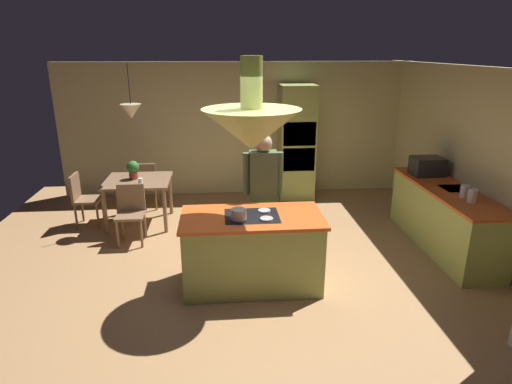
# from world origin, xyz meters

# --- Properties ---
(ground) EXTENTS (8.16, 8.16, 0.00)m
(ground) POSITION_xyz_m (0.00, 0.00, 0.00)
(ground) COLOR #AD7F51
(wall_back) EXTENTS (6.80, 0.10, 2.55)m
(wall_back) POSITION_xyz_m (0.00, 3.45, 1.27)
(wall_back) COLOR beige
(wall_back) RESTS_ON ground
(wall_right) EXTENTS (0.10, 7.20, 2.55)m
(wall_right) POSITION_xyz_m (3.25, 0.40, 1.27)
(wall_right) COLOR beige
(wall_right) RESTS_ON ground
(kitchen_island) EXTENTS (1.68, 0.88, 0.93)m
(kitchen_island) POSITION_xyz_m (0.00, -0.20, 0.46)
(kitchen_island) COLOR #A8B259
(kitchen_island) RESTS_ON ground
(counter_run_right) EXTENTS (0.73, 2.32, 0.91)m
(counter_run_right) POSITION_xyz_m (2.84, 0.60, 0.46)
(counter_run_right) COLOR #A8B259
(counter_run_right) RESTS_ON ground
(oven_tower) EXTENTS (0.66, 0.62, 2.15)m
(oven_tower) POSITION_xyz_m (1.10, 3.04, 1.08)
(oven_tower) COLOR #A8B259
(oven_tower) RESTS_ON ground
(dining_table) EXTENTS (1.04, 0.94, 0.76)m
(dining_table) POSITION_xyz_m (-1.70, 1.90, 0.66)
(dining_table) COLOR #836144
(dining_table) RESTS_ON ground
(person_at_island) EXTENTS (0.53, 0.23, 1.74)m
(person_at_island) POSITION_xyz_m (0.20, 0.51, 1.00)
(person_at_island) COLOR tan
(person_at_island) RESTS_ON ground
(range_hood) EXTENTS (1.10, 1.10, 1.00)m
(range_hood) POSITION_xyz_m (0.00, -0.20, 1.96)
(range_hood) COLOR #A8B259
(pendant_light_over_table) EXTENTS (0.32, 0.32, 0.82)m
(pendant_light_over_table) POSITION_xyz_m (-1.70, 1.90, 1.86)
(pendant_light_over_table) COLOR beige
(chair_facing_island) EXTENTS (0.40, 0.40, 0.87)m
(chair_facing_island) POSITION_xyz_m (-1.70, 1.21, 0.50)
(chair_facing_island) COLOR #836144
(chair_facing_island) RESTS_ON ground
(chair_by_back_wall) EXTENTS (0.40, 0.40, 0.87)m
(chair_by_back_wall) POSITION_xyz_m (-1.70, 2.59, 0.50)
(chair_by_back_wall) COLOR #836144
(chair_by_back_wall) RESTS_ON ground
(chair_at_corner) EXTENTS (0.40, 0.40, 0.87)m
(chair_at_corner) POSITION_xyz_m (-2.60, 1.90, 0.50)
(chair_at_corner) COLOR #836144
(chair_at_corner) RESTS_ON ground
(potted_plant_on_table) EXTENTS (0.20, 0.20, 0.30)m
(potted_plant_on_table) POSITION_xyz_m (-1.77, 1.96, 0.93)
(potted_plant_on_table) COLOR #99382D
(potted_plant_on_table) RESTS_ON dining_table
(cup_on_table) EXTENTS (0.07, 0.07, 0.09)m
(cup_on_table) POSITION_xyz_m (-1.61, 1.67, 0.81)
(cup_on_table) COLOR white
(cup_on_table) RESTS_ON dining_table
(canister_flour) EXTENTS (0.11, 0.11, 0.18)m
(canister_flour) POSITION_xyz_m (2.84, 0.03, 0.99)
(canister_flour) COLOR silver
(canister_flour) RESTS_ON counter_run_right
(canister_sugar) EXTENTS (0.11, 0.11, 0.17)m
(canister_sugar) POSITION_xyz_m (2.84, 0.21, 0.99)
(canister_sugar) COLOR silver
(canister_sugar) RESTS_ON counter_run_right
(microwave_on_counter) EXTENTS (0.46, 0.36, 0.28)m
(microwave_on_counter) POSITION_xyz_m (2.84, 1.28, 1.05)
(microwave_on_counter) COLOR #232326
(microwave_on_counter) RESTS_ON counter_run_right
(cooking_pot_on_cooktop) EXTENTS (0.18, 0.18, 0.12)m
(cooking_pot_on_cooktop) POSITION_xyz_m (-0.16, -0.33, 0.99)
(cooking_pot_on_cooktop) COLOR #B2B2B7
(cooking_pot_on_cooktop) RESTS_ON kitchen_island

